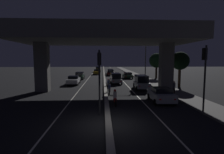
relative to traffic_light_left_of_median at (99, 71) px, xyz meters
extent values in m
plane|color=black|center=(0.60, -2.11, -3.41)|extent=(200.00, 200.00, 0.00)
cube|color=beige|center=(-3.12, 32.89, -3.41)|extent=(0.12, 126.00, 0.00)
cube|color=beige|center=(4.32, 32.89, -3.41)|extent=(0.12, 126.00, 0.00)
cube|color=gray|center=(0.60, 32.89, -3.26)|extent=(0.40, 126.00, 0.30)
cube|color=#5B5956|center=(9.56, 25.89, -3.33)|extent=(2.83, 126.00, 0.16)
cube|color=#5B5956|center=(-7.90, 10.66, -0.11)|extent=(1.71, 1.34, 6.60)
cube|color=#5B5956|center=(9.10, 10.66, -0.11)|extent=(1.71, 1.34, 6.60)
cube|color=#5B5956|center=(0.60, 10.66, 4.16)|extent=(23.58, 10.34, 1.92)
cube|color=#333335|center=(0.60, 10.66, 5.57)|extent=(23.58, 0.40, 0.90)
cylinder|color=black|center=(0.00, -0.10, -0.91)|extent=(0.14, 0.14, 5.00)
cube|color=black|center=(0.00, 0.08, 0.92)|extent=(0.30, 0.28, 0.95)
sphere|color=red|center=(0.00, 0.23, 1.21)|extent=(0.18, 0.18, 0.18)
sphere|color=black|center=(0.00, 0.23, 0.92)|extent=(0.18, 0.18, 0.18)
sphere|color=black|center=(0.00, 0.23, 0.62)|extent=(0.18, 0.18, 0.18)
cylinder|color=black|center=(8.24, -0.10, -0.72)|extent=(0.14, 0.14, 5.39)
cube|color=black|center=(8.24, 0.08, 1.30)|extent=(0.30, 0.28, 0.95)
sphere|color=red|center=(8.24, 0.23, 1.60)|extent=(0.18, 0.18, 0.18)
sphere|color=black|center=(8.24, 0.23, 1.30)|extent=(0.18, 0.18, 0.18)
sphere|color=black|center=(8.24, 0.23, 1.00)|extent=(0.18, 0.18, 0.18)
cylinder|color=#2D2D30|center=(8.38, 19.67, 0.53)|extent=(0.18, 0.18, 7.89)
cylinder|color=#2D2D30|center=(7.29, 19.67, 4.33)|extent=(2.17, 0.10, 0.10)
ellipsoid|color=#F2B759|center=(6.21, 19.67, 4.23)|extent=(0.56, 0.32, 0.24)
cube|color=gray|center=(6.15, 3.89, -2.73)|extent=(2.07, 4.26, 0.75)
cube|color=black|center=(6.14, 3.68, -2.14)|extent=(1.75, 2.08, 0.43)
cylinder|color=black|center=(5.28, 5.31, -3.11)|extent=(0.23, 0.61, 0.60)
cylinder|color=black|center=(7.13, 5.23, -3.11)|extent=(0.23, 0.61, 0.60)
cylinder|color=black|center=(5.17, 2.55, -3.11)|extent=(0.23, 0.61, 0.60)
cylinder|color=black|center=(7.02, 2.47, -3.11)|extent=(0.23, 0.61, 0.60)
cube|color=red|center=(5.40, 1.82, -2.69)|extent=(0.18, 0.04, 0.11)
cube|color=red|center=(6.72, 1.76, -2.69)|extent=(0.18, 0.04, 0.11)
cube|color=gray|center=(5.89, 11.80, -2.69)|extent=(1.94, 4.44, 0.76)
cube|color=black|center=(5.90, 11.91, -1.84)|extent=(1.69, 3.21, 0.94)
cylinder|color=black|center=(5.07, 13.28, -3.06)|extent=(0.22, 0.70, 0.69)
cylinder|color=black|center=(6.82, 13.22, -3.06)|extent=(0.22, 0.70, 0.69)
cylinder|color=black|center=(4.97, 10.39, -3.06)|extent=(0.22, 0.70, 0.69)
cylinder|color=black|center=(6.72, 10.32, -3.06)|extent=(0.22, 0.70, 0.69)
cube|color=red|center=(5.19, 9.62, -2.65)|extent=(0.18, 0.04, 0.11)
cube|color=red|center=(6.44, 9.58, -2.65)|extent=(0.18, 0.04, 0.11)
cube|color=gray|center=(2.57, 18.31, -2.78)|extent=(2.03, 4.77, 0.60)
cube|color=black|center=(2.57, 18.43, -2.00)|extent=(1.75, 3.45, 0.95)
cylinder|color=black|center=(1.61, 19.82, -3.07)|extent=(0.23, 0.68, 0.67)
cylinder|color=black|center=(3.40, 19.90, -3.07)|extent=(0.23, 0.68, 0.67)
cylinder|color=black|center=(1.74, 16.72, -3.07)|extent=(0.23, 0.68, 0.67)
cylinder|color=black|center=(3.53, 16.80, -3.07)|extent=(0.23, 0.68, 0.67)
cube|color=red|center=(2.03, 15.93, -2.75)|extent=(0.18, 0.04, 0.11)
cube|color=red|center=(3.31, 15.98, -2.75)|extent=(0.18, 0.04, 0.11)
cube|color=black|center=(6.03, 27.02, -2.78)|extent=(1.99, 4.07, 0.57)
cube|color=black|center=(6.04, 26.82, -2.25)|extent=(1.69, 1.98, 0.49)
cylinder|color=black|center=(5.08, 28.30, -3.07)|extent=(0.22, 0.69, 0.68)
cylinder|color=black|center=(6.88, 28.37, -3.07)|extent=(0.22, 0.69, 0.68)
cylinder|color=black|center=(5.18, 25.67, -3.07)|extent=(0.22, 0.69, 0.68)
cylinder|color=black|center=(6.98, 25.73, -3.07)|extent=(0.22, 0.69, 0.68)
cube|color=red|center=(5.46, 24.99, -2.76)|extent=(0.18, 0.04, 0.11)
cube|color=red|center=(6.75, 25.03, -2.76)|extent=(0.18, 0.04, 0.11)
cube|color=#591414|center=(2.38, 35.19, -2.79)|extent=(1.85, 4.31, 0.57)
cube|color=black|center=(2.38, 35.19, -2.15)|extent=(1.63, 2.59, 0.70)
cylinder|color=black|center=(1.47, 36.61, -3.08)|extent=(0.20, 0.67, 0.67)
cylinder|color=black|center=(3.28, 36.61, -3.08)|extent=(0.20, 0.67, 0.67)
cylinder|color=black|center=(1.47, 33.77, -3.08)|extent=(0.20, 0.67, 0.67)
cylinder|color=black|center=(3.28, 33.77, -3.08)|extent=(0.20, 0.67, 0.67)
cube|color=red|center=(1.73, 33.03, -2.76)|extent=(0.18, 0.03, 0.11)
cube|color=red|center=(3.02, 33.03, -2.76)|extent=(0.18, 0.03, 0.11)
cube|color=#591414|center=(2.53, 41.50, -2.78)|extent=(1.89, 4.73, 0.60)
cube|color=black|center=(2.53, 41.39, -2.21)|extent=(1.63, 1.90, 0.54)
cylinder|color=black|center=(1.66, 43.07, -3.08)|extent=(0.21, 0.66, 0.66)
cylinder|color=black|center=(3.45, 43.05, -3.08)|extent=(0.21, 0.66, 0.66)
cylinder|color=black|center=(1.62, 39.96, -3.08)|extent=(0.21, 0.66, 0.66)
cylinder|color=black|center=(3.41, 39.94, -3.08)|extent=(0.21, 0.66, 0.66)
cube|color=red|center=(1.86, 39.15, -2.75)|extent=(0.18, 0.03, 0.11)
cube|color=red|center=(3.14, 39.13, -2.75)|extent=(0.18, 0.03, 0.11)
cube|color=silver|center=(-4.92, 17.54, -2.76)|extent=(1.97, 4.58, 0.71)
cube|color=black|center=(-4.92, 17.65, -2.17)|extent=(1.70, 1.85, 0.48)
cylinder|color=black|center=(-3.97, 16.06, -3.11)|extent=(0.21, 0.60, 0.60)
cylinder|color=black|center=(-5.82, 16.02, -3.11)|extent=(0.21, 0.60, 0.60)
cylinder|color=black|center=(-4.02, 19.06, -3.11)|extent=(0.21, 0.60, 0.60)
cylinder|color=black|center=(-5.87, 19.02, -3.11)|extent=(0.21, 0.60, 0.60)
cube|color=white|center=(-4.30, 19.83, -2.86)|extent=(0.18, 0.03, 0.11)
cube|color=white|center=(-5.62, 19.81, -2.86)|extent=(0.18, 0.03, 0.11)
cube|color=black|center=(-4.93, 25.81, -2.75)|extent=(1.85, 4.52, 0.66)
cube|color=black|center=(-4.93, 25.81, -2.11)|extent=(1.60, 2.72, 0.62)
cylinder|color=black|center=(-4.04, 24.35, -3.08)|extent=(0.21, 0.66, 0.66)
cylinder|color=black|center=(-5.75, 24.31, -3.08)|extent=(0.21, 0.66, 0.66)
cylinder|color=black|center=(-4.10, 27.31, -3.08)|extent=(0.21, 0.66, 0.66)
cylinder|color=black|center=(-5.82, 27.27, -3.08)|extent=(0.21, 0.66, 0.66)
cube|color=white|center=(-4.36, 28.07, -2.85)|extent=(0.18, 0.03, 0.11)
cube|color=white|center=(-5.59, 28.05, -2.85)|extent=(0.18, 0.03, 0.11)
cube|color=gold|center=(-1.53, 39.04, -2.74)|extent=(1.94, 4.54, 0.74)
cube|color=black|center=(-1.52, 39.27, -2.14)|extent=(1.63, 2.21, 0.47)
cylinder|color=black|center=(-0.74, 37.53, -3.11)|extent=(0.23, 0.60, 0.59)
cylinder|color=black|center=(-2.45, 37.61, -3.11)|extent=(0.23, 0.60, 0.59)
cylinder|color=black|center=(-0.62, 40.48, -3.11)|extent=(0.23, 0.60, 0.59)
cylinder|color=black|center=(-2.32, 40.56, -3.11)|extent=(0.23, 0.60, 0.59)
cube|color=white|center=(-0.83, 41.26, -2.85)|extent=(0.18, 0.04, 0.11)
cube|color=white|center=(-2.05, 41.31, -2.85)|extent=(0.18, 0.04, 0.11)
cube|color=gold|center=(-1.51, 49.89, -2.71)|extent=(1.85, 4.73, 0.77)
cube|color=black|center=(-1.50, 49.77, -1.89)|extent=(1.61, 3.42, 0.88)
cylinder|color=black|center=(-0.63, 48.37, -3.10)|extent=(0.22, 0.63, 0.63)
cylinder|color=black|center=(-2.29, 48.32, -3.10)|extent=(0.22, 0.63, 0.63)
cylinder|color=black|center=(-0.72, 51.46, -3.10)|extent=(0.22, 0.63, 0.63)
cylinder|color=black|center=(-2.39, 51.41, -3.10)|extent=(0.22, 0.63, 0.63)
cube|color=white|center=(-0.98, 52.26, -2.83)|extent=(0.18, 0.04, 0.11)
cube|color=white|center=(-2.18, 52.22, -2.83)|extent=(0.18, 0.04, 0.11)
cylinder|color=black|center=(1.38, 3.56, -3.10)|extent=(0.09, 0.63, 0.62)
cylinder|color=black|center=(1.41, 2.31, -3.10)|extent=(0.11, 0.63, 0.62)
cube|color=maroon|center=(1.39, 2.93, -2.88)|extent=(0.26, 0.96, 0.32)
cylinder|color=beige|center=(1.39, 2.93, -2.43)|extent=(0.33, 0.33, 0.58)
sphere|color=#B21919|center=(1.39, 2.93, -2.02)|extent=(0.24, 0.24, 0.24)
cube|color=red|center=(1.41, 2.26, -2.88)|extent=(0.08, 0.03, 0.08)
cylinder|color=black|center=(1.08, 9.11, -3.14)|extent=(0.09, 0.55, 0.55)
cylinder|color=black|center=(1.06, 7.80, -3.14)|extent=(0.11, 0.55, 0.55)
cube|color=black|center=(1.07, 8.46, -2.92)|extent=(0.26, 1.00, 0.32)
cylinder|color=navy|center=(1.07, 8.46, -2.51)|extent=(0.33, 0.33, 0.50)
sphere|color=black|center=(1.07, 8.46, -2.14)|extent=(0.24, 0.24, 0.24)
cube|color=red|center=(1.06, 7.75, -2.92)|extent=(0.08, 0.03, 0.08)
cylinder|color=black|center=(1.08, 14.42, -3.12)|extent=(0.09, 0.59, 0.59)
cylinder|color=black|center=(1.11, 13.06, -3.12)|extent=(0.11, 0.59, 0.59)
cube|color=silver|center=(1.09, 13.74, -2.90)|extent=(0.27, 1.04, 0.32)
cylinder|color=navy|center=(1.09, 13.74, -2.50)|extent=(0.33, 0.33, 0.46)
sphere|color=#B21919|center=(1.09, 13.74, -2.15)|extent=(0.24, 0.24, 0.24)
cube|color=red|center=(1.11, 13.01, -2.90)|extent=(0.08, 0.03, 0.08)
cylinder|color=#2D261E|center=(8.79, 7.02, -2.87)|extent=(0.29, 0.29, 0.75)
cylinder|color=#3F3F44|center=(8.79, 7.02, -2.18)|extent=(0.34, 0.34, 0.63)
sphere|color=tan|center=(8.79, 7.02, -1.76)|extent=(0.20, 0.20, 0.20)
cylinder|color=#38281C|center=(12.33, 13.50, -1.87)|extent=(0.42, 0.42, 3.07)
sphere|color=black|center=(12.33, 13.50, 0.73)|extent=(2.84, 2.84, 2.84)
cylinder|color=#2D2116|center=(12.79, 27.00, -1.97)|extent=(0.47, 0.47, 2.89)
sphere|color=black|center=(12.79, 27.00, 0.75)|extent=(3.40, 3.40, 3.40)
camera|label=1|loc=(0.27, -13.30, 0.82)|focal=28.00mm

